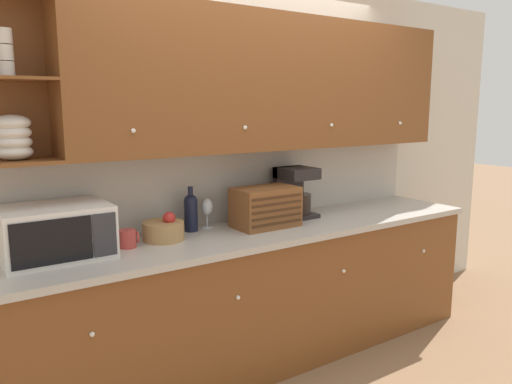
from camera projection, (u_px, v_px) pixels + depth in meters
name	position (u px, v px, depth m)	size (l,w,h in m)	color
ground_plane	(239.00, 339.00, 3.71)	(24.00, 24.00, 0.00)	#896647
wall_back	(236.00, 165.00, 3.51)	(5.70, 0.06, 2.60)	beige
counter_unit	(264.00, 293.00, 3.37)	(3.32, 0.68, 0.92)	brown
backsplash_panel	(238.00, 184.00, 3.51)	(3.30, 0.01, 0.50)	#B7B2A8
upper_cabinets	(270.00, 84.00, 3.35)	(3.30, 0.34, 0.89)	brown
microwave	(56.00, 232.00, 2.62)	(0.54, 0.41, 0.28)	silver
mug	(128.00, 239.00, 2.82)	(0.11, 0.10, 0.10)	#B73D38
fruit_basket	(164.00, 230.00, 2.98)	(0.25, 0.25, 0.17)	#A87F4C
wine_bottle	(191.00, 211.00, 3.18)	(0.09, 0.09, 0.29)	black
wine_glass	(207.00, 208.00, 3.28)	(0.08, 0.08, 0.19)	silver
bread_box	(266.00, 207.00, 3.30)	(0.42, 0.26, 0.26)	brown
coffee_maker	(295.00, 192.00, 3.59)	(0.25, 0.25, 0.36)	black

